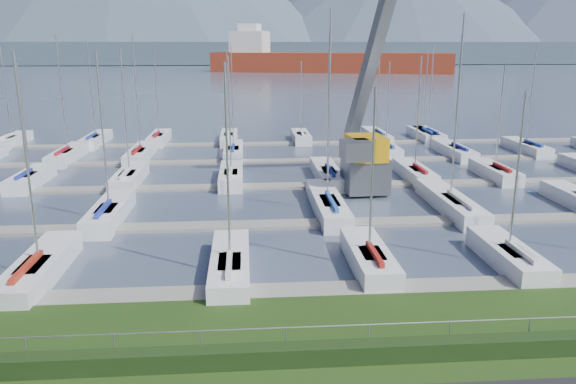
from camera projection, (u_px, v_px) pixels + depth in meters
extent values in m
cube|color=#455065|center=(249.00, 68.00, 270.99)|extent=(800.00, 540.00, 0.20)
cube|color=black|center=(315.00, 354.00, 19.80)|extent=(80.00, 0.70, 0.70)
cylinder|color=#96999F|center=(314.00, 327.00, 19.97)|extent=(80.00, 0.04, 0.04)
cube|color=#3F4F5D|center=(247.00, 52.00, 336.82)|extent=(900.00, 80.00, 12.00)
cone|color=#445063|center=(395.00, 0.00, 412.78)|extent=(300.00, 300.00, 85.00)
cube|color=gray|center=(298.00, 292.00, 26.12)|extent=(90.00, 1.60, 0.25)
cube|color=gray|center=(283.00, 225.00, 35.75)|extent=(90.00, 1.60, 0.25)
cube|color=slate|center=(275.00, 186.00, 45.39)|extent=(90.00, 1.60, 0.25)
cube|color=slate|center=(269.00, 161.00, 55.03)|extent=(90.00, 1.60, 0.25)
cube|color=slate|center=(265.00, 144.00, 64.67)|extent=(90.00, 1.60, 0.25)
cube|color=#585B60|center=(365.00, 175.00, 43.21)|extent=(3.40, 3.40, 2.60)
cube|color=orange|center=(366.00, 148.00, 42.68)|extent=(2.82, 3.56, 1.80)
cube|color=#57595E|center=(380.00, 26.00, 44.85)|extent=(3.65, 11.13, 19.89)
cube|color=#56585E|center=(356.00, 150.00, 40.61)|extent=(2.14, 2.33, 1.40)
cube|color=maroon|center=(330.00, 65.00, 228.48)|extent=(97.89, 44.58, 10.00)
cube|color=silver|center=(250.00, 46.00, 233.37)|extent=(17.38, 17.38, 12.00)
cube|color=silver|center=(250.00, 29.00, 231.58)|extent=(9.93, 9.93, 4.00)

